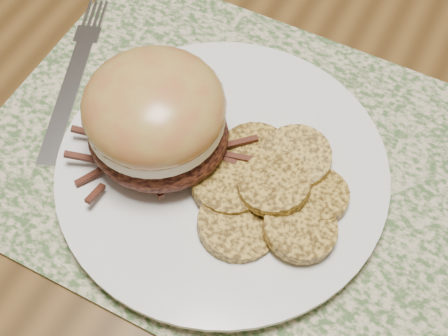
% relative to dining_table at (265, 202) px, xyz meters
% --- Properties ---
extents(dining_table, '(1.50, 0.90, 0.75)m').
position_rel_dining_table_xyz_m(dining_table, '(0.00, 0.00, 0.00)').
color(dining_table, brown).
rests_on(dining_table, ground).
extents(placemat, '(0.45, 0.33, 0.00)m').
position_rel_dining_table_xyz_m(placemat, '(-0.02, -0.02, 0.08)').
color(placemat, '#405E30').
rests_on(placemat, dining_table).
extents(dinner_plate, '(0.26, 0.26, 0.02)m').
position_rel_dining_table_xyz_m(dinner_plate, '(-0.03, -0.04, 0.09)').
color(dinner_plate, white).
rests_on(dinner_plate, placemat).
extents(pork_sandwich, '(0.12, 0.11, 0.09)m').
position_rel_dining_table_xyz_m(pork_sandwich, '(-0.08, -0.05, 0.14)').
color(pork_sandwich, black).
rests_on(pork_sandwich, dinner_plate).
extents(roasted_potatoes, '(0.14, 0.16, 0.03)m').
position_rel_dining_table_xyz_m(roasted_potatoes, '(0.02, -0.04, 0.11)').
color(roasted_potatoes, '#BA9236').
rests_on(roasted_potatoes, dinner_plate).
extents(fork, '(0.09, 0.19, 0.00)m').
position_rel_dining_table_xyz_m(fork, '(-0.20, -0.00, 0.09)').
color(fork, silver).
rests_on(fork, placemat).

